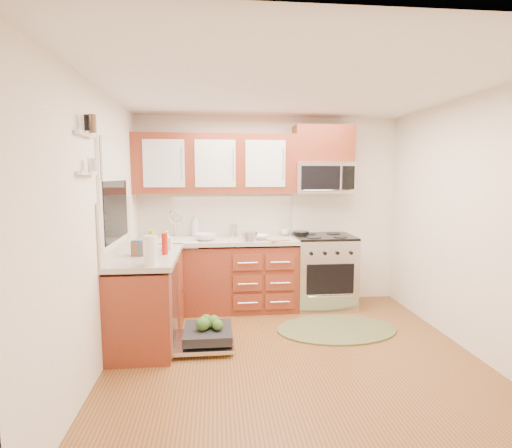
{
  "coord_description": "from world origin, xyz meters",
  "views": [
    {
      "loc": [
        -0.72,
        -3.61,
        1.74
      ],
      "look_at": [
        -0.27,
        0.85,
        1.18
      ],
      "focal_mm": 28.0,
      "sensor_mm": 36.0,
      "label": 1
    }
  ],
  "objects": [
    {
      "name": "soap_bottle_c",
      "position": [
        -1.45,
        0.84,
        1.01
      ],
      "size": [
        0.13,
        0.13,
        0.16
      ],
      "primitive_type": "imported",
      "rotation": [
        0.0,
        0.0,
        -0.02
      ],
      "color": "#999999",
      "rests_on": "countertop_left"
    },
    {
      "name": "base_cabinet_back",
      "position": [
        -0.73,
        1.45,
        0.42
      ],
      "size": [
        2.05,
        0.6,
        0.85
      ],
      "primitive_type": "cube",
      "color": "maroon",
      "rests_on": "ground"
    },
    {
      "name": "canister",
      "position": [
        -0.5,
        1.53,
        1.01
      ],
      "size": [
        0.11,
        0.11,
        0.18
      ],
      "primitive_type": "cylinder",
      "rotation": [
        0.0,
        0.0,
        -0.0
      ],
      "color": "silver",
      "rests_on": "countertop_back"
    },
    {
      "name": "wall_front",
      "position": [
        0.0,
        -1.75,
        1.25
      ],
      "size": [
        3.5,
        0.04,
        2.5
      ],
      "primitive_type": "cube",
      "color": "white",
      "rests_on": "ground"
    },
    {
      "name": "window",
      "position": [
        -1.74,
        0.5,
        1.55
      ],
      "size": [
        0.03,
        1.05,
        1.05
      ],
      "primitive_type": null,
      "color": "white",
      "rests_on": "ground"
    },
    {
      "name": "mustard_bottle",
      "position": [
        -1.43,
        0.81,
        1.03
      ],
      "size": [
        0.08,
        0.08,
        0.2
      ],
      "primitive_type": "cylinder",
      "rotation": [
        0.0,
        0.0,
        0.28
      ],
      "color": "gold",
      "rests_on": "countertop_left"
    },
    {
      "name": "bowl_b",
      "position": [
        -0.86,
        1.35,
        0.97
      ],
      "size": [
        0.31,
        0.31,
        0.08
      ],
      "primitive_type": "imported",
      "rotation": [
        0.0,
        0.0,
        0.17
      ],
      "color": "#999999",
      "rests_on": "countertop_back"
    },
    {
      "name": "blue_carton",
      "position": [
        -1.52,
        0.44,
        1.0
      ],
      "size": [
        0.11,
        0.08,
        0.16
      ],
      "primitive_type": "cube",
      "rotation": [
        0.0,
        0.0,
        -0.28
      ],
      "color": "#225DA2",
      "rests_on": "countertop_left"
    },
    {
      "name": "ceiling",
      "position": [
        0.0,
        0.0,
        2.5
      ],
      "size": [
        3.5,
        3.5,
        0.0
      ],
      "primitive_type": "plane",
      "rotation": [
        3.14,
        0.0,
        0.0
      ],
      "color": "white",
      "rests_on": "ground"
    },
    {
      "name": "cutting_board",
      "position": [
        0.04,
        1.22,
        0.93
      ],
      "size": [
        0.29,
        0.23,
        0.02
      ],
      "primitive_type": "cube",
      "rotation": [
        0.0,
        0.0,
        0.34
      ],
      "color": "#A17D4A",
      "rests_on": "countertop_back"
    },
    {
      "name": "wall_right",
      "position": [
        1.75,
        0.0,
        1.25
      ],
      "size": [
        0.04,
        3.5,
        2.5
      ],
      "primitive_type": "cube",
      "color": "white",
      "rests_on": "ground"
    },
    {
      "name": "soap_bottle_b",
      "position": [
        -1.25,
        0.72,
        1.03
      ],
      "size": [
        0.11,
        0.11,
        0.21
      ],
      "primitive_type": "imported",
      "rotation": [
        0.0,
        0.0,
        -0.12
      ],
      "color": "#999999",
      "rests_on": "countertop_left"
    },
    {
      "name": "wall_back",
      "position": [
        0.0,
        1.75,
        1.25
      ],
      "size": [
        3.5,
        0.04,
        2.5
      ],
      "primitive_type": "cube",
      "color": "white",
      "rests_on": "ground"
    },
    {
      "name": "paper_towel_roll",
      "position": [
        -1.31,
        -0.02,
        1.06
      ],
      "size": [
        0.13,
        0.13,
        0.27
      ],
      "primitive_type": "cylinder",
      "rotation": [
        0.0,
        0.0,
        -0.02
      ],
      "color": "white",
      "rests_on": "countertop_left"
    },
    {
      "name": "shelf_upper",
      "position": [
        -1.72,
        -0.35,
        2.05
      ],
      "size": [
        0.04,
        0.4,
        0.03
      ],
      "primitive_type": "cube",
      "color": "white",
      "rests_on": "ground"
    },
    {
      "name": "window_blind",
      "position": [
        -1.71,
        0.5,
        1.88
      ],
      "size": [
        0.02,
        0.96,
        0.4
      ],
      "primitive_type": "cube",
      "color": "white",
      "rests_on": "ground"
    },
    {
      "name": "floor",
      "position": [
        0.0,
        0.0,
        0.0
      ],
      "size": [
        3.5,
        3.5,
        0.0
      ],
      "primitive_type": "plane",
      "color": "brown",
      "rests_on": "ground"
    },
    {
      "name": "red_bottle",
      "position": [
        -1.25,
        0.49,
        1.03
      ],
      "size": [
        0.06,
        0.06,
        0.22
      ],
      "primitive_type": "cylinder",
      "rotation": [
        0.0,
        0.0,
        0.06
      ],
      "color": "#AE140E",
      "rests_on": "countertop_left"
    },
    {
      "name": "base_cabinet_left",
      "position": [
        -1.45,
        0.52,
        0.42
      ],
      "size": [
        0.6,
        1.25,
        0.85
      ],
      "primitive_type": "cube",
      "color": "maroon",
      "rests_on": "ground"
    },
    {
      "name": "bowl_a",
      "position": [
        -0.2,
        1.34,
        0.95
      ],
      "size": [
        0.27,
        0.27,
        0.06
      ],
      "primitive_type": "imported",
      "rotation": [
        0.0,
        0.0,
        -0.14
      ],
      "color": "#999999",
      "rests_on": "countertop_back"
    },
    {
      "name": "wall_left",
      "position": [
        -1.75,
        0.0,
        1.25
      ],
      "size": [
        0.04,
        3.5,
        2.5
      ],
      "primitive_type": "cube",
      "color": "white",
      "rests_on": "ground"
    },
    {
      "name": "dishwasher",
      "position": [
        -0.86,
        0.3,
        0.1
      ],
      "size": [
        0.7,
        0.6,
        0.2
      ],
      "primitive_type": null,
      "color": "silver",
      "rests_on": "ground"
    },
    {
      "name": "range",
      "position": [
        0.68,
        1.43,
        0.47
      ],
      "size": [
        0.76,
        0.64,
        0.95
      ],
      "primitive_type": null,
      "color": "silver",
      "rests_on": "ground"
    },
    {
      "name": "stock_pot",
      "position": [
        -0.32,
        1.24,
        0.98
      ],
      "size": [
        0.21,
        0.21,
        0.12
      ],
      "primitive_type": "cylinder",
      "rotation": [
        0.0,
        0.0,
        -0.08
      ],
      "color": "silver",
      "rests_on": "countertop_back"
    },
    {
      "name": "backsplash_left",
      "position": [
        -1.74,
        0.52,
        1.21
      ],
      "size": [
        0.02,
        1.25,
        0.57
      ],
      "primitive_type": "cube",
      "color": "beige",
      "rests_on": "ground"
    },
    {
      "name": "cup",
      "position": [
        0.2,
        1.65,
        0.97
      ],
      "size": [
        0.16,
        0.16,
        0.09
      ],
      "primitive_type": "imported",
      "rotation": [
        0.0,
        0.0,
        -0.39
      ],
      "color": "#999999",
      "rests_on": "countertop_back"
    },
    {
      "name": "upper_cabinets",
      "position": [
        -0.73,
        1.57,
        1.88
      ],
      "size": [
        2.05,
        0.35,
        0.75
      ],
      "primitive_type": null,
      "color": "maroon",
      "rests_on": "ground"
    },
    {
      "name": "cabinet_over_mw",
      "position": [
        0.68,
        1.57,
        2.13
      ],
      "size": [
        0.76,
        0.35,
        0.47
      ],
      "primitive_type": "cube",
      "color": "maroon",
      "rests_on": "ground"
    },
    {
      "name": "backsplash_back",
      "position": [
        -0.73,
        1.74,
        1.21
      ],
      "size": [
        2.05,
        0.02,
        0.57
      ],
      "primitive_type": "cube",
      "color": "beige",
      "rests_on": "ground"
    },
    {
      "name": "countertop_left",
      "position": [
        -1.44,
        0.53,
        0.9
      ],
      "size": [
        0.64,
        1.27,
        0.05
      ],
      "primitive_type": "cube",
      "color": "#B1AAA2",
      "rests_on": "base_cabinet_left"
    },
    {
      "name": "microwave",
      "position": [
        0.68,
        1.55,
        1.7
      ],
      "size": [
        0.76,
        0.38,
        0.4
      ],
      "primitive_type": null,
      "color": "silver",
      "rests_on": "ground"
    },
    {
      "name": "skillet",
      "position": [
        0.4,
        1.56,
        0.97
      ],
      "size": [
        0.21,
        0.21,
        0.04
      ],
      "primitive_type": "cylinder",
      "rotation": [
        0.0,
        0.0,
        0.01
      ],
      "color": "black",
      "rests_on": "range"
    },
    {
      "name": "sink",
      "position": [
        -1.25,
        1.42,
        0.8
      ],
      "size": [
        0.62,
        0.5,
        0.26
      ],
      "primitive_type": null,
      "color": "white",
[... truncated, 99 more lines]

